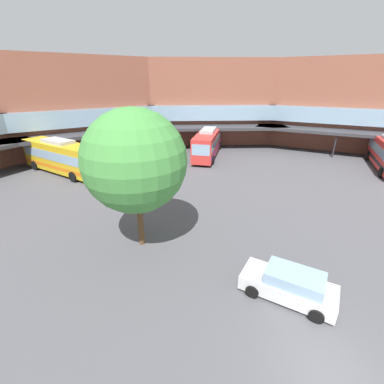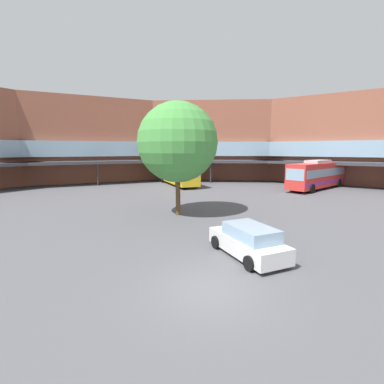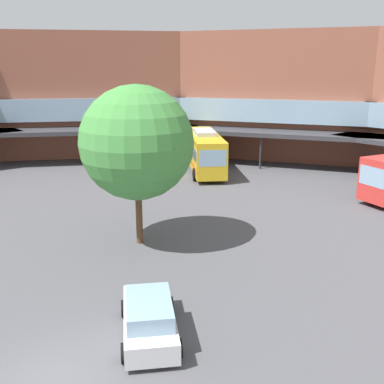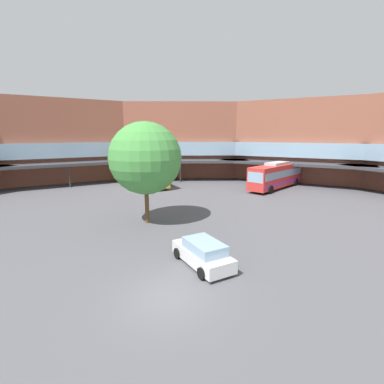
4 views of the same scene
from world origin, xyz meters
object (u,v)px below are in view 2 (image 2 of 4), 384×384
Objects in this scene: bus_2 at (317,174)px; plaza_tree at (178,142)px; bus_3 at (178,172)px; parked_car at (248,241)px.

bus_2 is 1.17× the size of plaza_tree.
bus_2 is at bearing 55.75° from bus_3.
plaza_tree is (2.18, -18.16, 3.64)m from bus_3.
bus_2 is at bearing -54.62° from parked_car.
parked_car is at bearing -62.02° from plaza_tree.
parked_car is 10.38m from plaza_tree.
parked_car is 0.55× the size of plaza_tree.
bus_2 is 0.93× the size of bus_3.
bus_3 is at bearing -54.82° from bus_2.
plaza_tree is (-4.31, 8.12, 4.83)m from parked_car.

